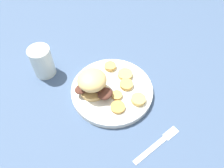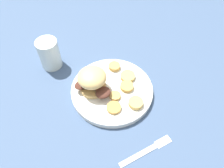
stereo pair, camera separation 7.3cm
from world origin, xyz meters
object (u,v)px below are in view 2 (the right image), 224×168
dinner_plate (112,90)px  fork (147,151)px  drinking_glass (49,54)px  sandwich (92,80)px

dinner_plate → fork: dinner_plate is taller
drinking_glass → fork: bearing=173.6°
fork → drinking_glass: (0.48, -0.05, 0.06)m
dinner_plate → sandwich: sandwich is taller
sandwich → drinking_glass: 0.21m
dinner_plate → sandwich: 0.08m
sandwich → fork: bearing=167.4°
dinner_plate → drinking_glass: (0.26, 0.05, 0.05)m
drinking_glass → dinner_plate: bearing=-170.2°
sandwich → drinking_glass: (0.21, 0.01, -0.01)m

